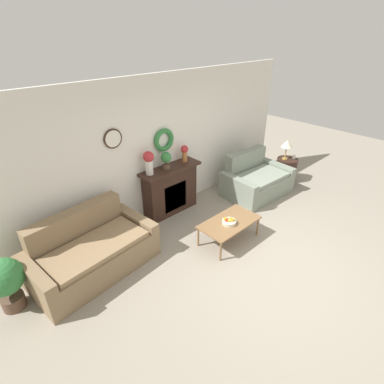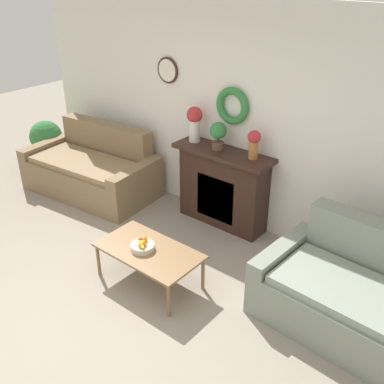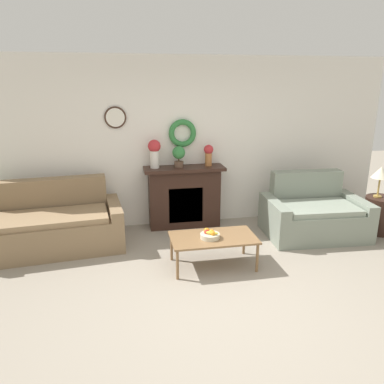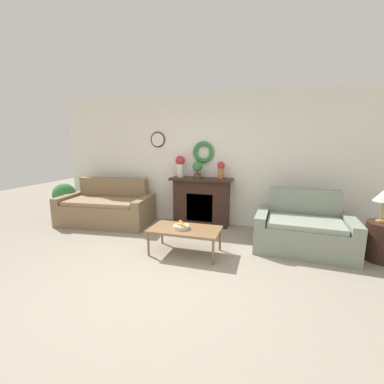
# 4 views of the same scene
# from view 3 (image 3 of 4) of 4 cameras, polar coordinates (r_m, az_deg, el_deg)

# --- Properties ---
(ground_plane) EXTENTS (16.00, 16.00, 0.00)m
(ground_plane) POSITION_cam_3_polar(r_m,az_deg,el_deg) (4.21, 5.23, -16.75)
(ground_plane) COLOR gray
(wall_back) EXTENTS (6.80, 0.15, 2.70)m
(wall_back) POSITION_cam_3_polar(r_m,az_deg,el_deg) (6.10, -1.13, 7.54)
(wall_back) COLOR white
(wall_back) RESTS_ON ground_plane
(fireplace) EXTENTS (1.28, 0.41, 1.00)m
(fireplace) POSITION_cam_3_polar(r_m,az_deg,el_deg) (6.08, -1.20, -0.68)
(fireplace) COLOR #331E16
(fireplace) RESTS_ON ground_plane
(couch_left) EXTENTS (1.98, 1.17, 0.94)m
(couch_left) POSITION_cam_3_polar(r_m,az_deg,el_deg) (5.71, -20.32, -4.81)
(couch_left) COLOR #846B4C
(couch_left) RESTS_ON ground_plane
(loveseat_right) EXTENTS (1.53, 1.07, 0.94)m
(loveseat_right) POSITION_cam_3_polar(r_m,az_deg,el_deg) (6.11, 17.98, -3.27)
(loveseat_right) COLOR gray
(loveseat_right) RESTS_ON ground_plane
(coffee_table) EXTENTS (1.09, 0.60, 0.40)m
(coffee_table) POSITION_cam_3_polar(r_m,az_deg,el_deg) (4.81, 3.26, -7.20)
(coffee_table) COLOR olive
(coffee_table) RESTS_ON ground_plane
(fruit_bowl) EXTENTS (0.25, 0.25, 0.12)m
(fruit_bowl) POSITION_cam_3_polar(r_m,az_deg,el_deg) (4.74, 2.74, -6.52)
(fruit_bowl) COLOR beige
(fruit_bowl) RESTS_ON coffee_table
(side_table_by_loveseat) EXTENTS (0.50, 0.50, 0.57)m
(side_table_by_loveseat) POSITION_cam_3_polar(r_m,az_deg,el_deg) (6.61, 26.77, -3.12)
(side_table_by_loveseat) COLOR #331E16
(side_table_by_loveseat) RESTS_ON ground_plane
(table_lamp) EXTENTS (0.27, 0.27, 0.48)m
(table_lamp) POSITION_cam_3_polar(r_m,az_deg,el_deg) (6.43, 26.82, 2.56)
(table_lamp) COLOR #B28E42
(table_lamp) RESTS_ON side_table_by_loveseat
(vase_on_mantel_left) EXTENTS (0.20, 0.20, 0.44)m
(vase_on_mantel_left) POSITION_cam_3_polar(r_m,az_deg,el_deg) (5.85, -5.75, 6.15)
(vase_on_mantel_left) COLOR silver
(vase_on_mantel_left) RESTS_ON fireplace
(vase_on_mantel_right) EXTENTS (0.15, 0.15, 0.34)m
(vase_on_mantel_right) POSITION_cam_3_polar(r_m,az_deg,el_deg) (6.00, 2.53, 5.88)
(vase_on_mantel_right) COLOR #AD6B38
(vase_on_mantel_right) RESTS_ON fireplace
(potted_plant_on_mantel) EXTENTS (0.20, 0.20, 0.34)m
(potted_plant_on_mantel) POSITION_cam_3_polar(r_m,az_deg,el_deg) (5.89, -2.03, 5.69)
(potted_plant_on_mantel) COLOR brown
(potted_plant_on_mantel) RESTS_ON fireplace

